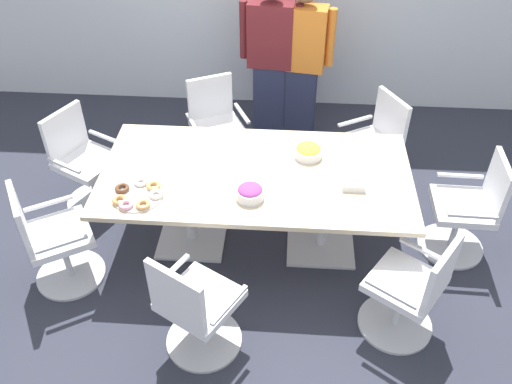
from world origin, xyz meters
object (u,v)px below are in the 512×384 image
office_chair_1 (411,292)px  napkin_pile (353,183)px  donut_platter (138,195)px  office_chair_6 (53,242)px  office_chair_2 (468,212)px  snack_bowl_candy_mix (250,192)px  office_chair_0 (196,310)px  person_standing_1 (302,62)px  office_chair_5 (85,165)px  person_standing_0 (270,58)px  snack_bowl_chips_yellow (308,151)px  office_chair_3 (373,148)px  office_chair_4 (217,131)px  conference_table (256,185)px

office_chair_1 → napkin_pile: size_ratio=5.29×
donut_platter → office_chair_6: bearing=-165.6°
office_chair_2 → snack_bowl_candy_mix: office_chair_2 is taller
office_chair_0 → office_chair_2: bearing=59.1°
person_standing_1 → donut_platter: person_standing_1 is taller
office_chair_5 → office_chair_6: size_ratio=1.00×
person_standing_1 → donut_platter: bearing=68.3°
person_standing_0 → snack_bowl_chips_yellow: (0.38, -1.45, -0.07)m
office_chair_5 → person_standing_1: bearing=149.8°
office_chair_0 → napkin_pile: size_ratio=5.29×
office_chair_0 → office_chair_3: size_ratio=1.00×
person_standing_0 → donut_platter: size_ratio=4.50×
office_chair_4 → person_standing_0: 0.92m
office_chair_4 → person_standing_1: size_ratio=0.55×
snack_bowl_candy_mix → snack_bowl_chips_yellow: bearing=52.2°
office_chair_4 → person_standing_1: (0.80, 0.60, 0.46)m
person_standing_1 → napkin_pile: bearing=111.3°
office_chair_3 → napkin_pile: (-0.28, -0.98, 0.37)m
office_chair_4 → donut_platter: 1.51m
conference_table → snack_bowl_chips_yellow: 0.50m
office_chair_2 → office_chair_3: same height
conference_table → office_chair_0: size_ratio=2.64×
person_standing_0 → donut_platter: bearing=71.9°
office_chair_6 → office_chair_4: bearing=115.7°
office_chair_6 → office_chair_2: bearing=69.1°
office_chair_6 → person_standing_0: (1.53, 2.21, 0.47)m
office_chair_6 → donut_platter: size_ratio=2.43×
snack_bowl_chips_yellow → office_chair_4: bearing=136.1°
office_chair_1 → napkin_pile: (-0.39, 0.71, 0.37)m
donut_platter → snack_bowl_chips_yellow: bearing=25.3°
office_chair_5 → snack_bowl_candy_mix: (1.54, -0.75, 0.40)m
office_chair_5 → napkin_pile: 2.39m
office_chair_1 → office_chair_2: same height
office_chair_5 → person_standing_1: (1.90, 1.22, 0.46)m
person_standing_1 → snack_bowl_chips_yellow: person_standing_1 is taller
office_chair_2 → person_standing_1: 2.17m
donut_platter → office_chair_5: bearing=132.2°
office_chair_6 → donut_platter: office_chair_6 is taller
office_chair_1 → snack_bowl_chips_yellow: bearing=69.0°
office_chair_1 → person_standing_1: bearing=52.2°
snack_bowl_chips_yellow → person_standing_0: bearing=104.5°
office_chair_0 → office_chair_5: 1.96m
conference_table → office_chair_2: (1.70, 0.04, -0.22)m
office_chair_0 → office_chair_4: (-0.13, 2.14, 0.00)m
person_standing_1 → snack_bowl_chips_yellow: size_ratio=7.47×
person_standing_0 → office_chair_0: bearing=87.6°
office_chair_0 → person_standing_0: person_standing_0 is taller
office_chair_5 → person_standing_1: person_standing_1 is taller
office_chair_4 → snack_bowl_candy_mix: (0.44, -1.37, 0.40)m
office_chair_1 → office_chair_3: size_ratio=1.00×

